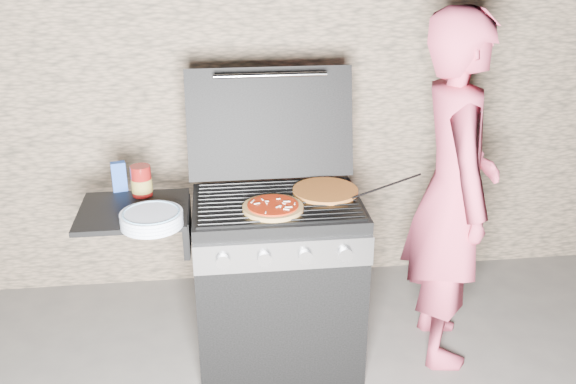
{
  "coord_description": "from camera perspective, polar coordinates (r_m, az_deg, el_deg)",
  "views": [
    {
      "loc": [
        -0.28,
        -2.76,
        2.14
      ],
      "look_at": [
        0.05,
        0.0,
        0.95
      ],
      "focal_mm": 40.0,
      "sensor_mm": 36.0,
      "label": 1
    }
  ],
  "objects": [
    {
      "name": "gas_grill",
      "position": [
        3.23,
        -5.35,
        -8.34
      ],
      "size": [
        1.34,
        0.79,
        0.91
      ],
      "primitive_type": null,
      "color": "black",
      "rests_on": "ground"
    },
    {
      "name": "sauce_jar",
      "position": [
        3.16,
        -12.9,
        0.99
      ],
      "size": [
        0.11,
        0.11,
        0.15
      ],
      "primitive_type": "cylinder",
      "rotation": [
        0.0,
        0.0,
        -0.2
      ],
      "color": "maroon",
      "rests_on": "gas_grill"
    },
    {
      "name": "person",
      "position": [
        3.25,
        14.43,
        -0.09
      ],
      "size": [
        0.5,
        0.7,
        1.79
      ],
      "primitive_type": "imported",
      "rotation": [
        0.0,
        0.0,
        1.46
      ],
      "color": "#C6425D",
      "rests_on": "ground"
    },
    {
      "name": "tongs",
      "position": [
        3.11,
        8.68,
        0.4
      ],
      "size": [
        0.37,
        0.11,
        0.08
      ],
      "primitive_type": "cylinder",
      "rotation": [
        0.0,
        1.4,
        0.27
      ],
      "color": "black",
      "rests_on": "gas_grill"
    },
    {
      "name": "ground",
      "position": [
        3.5,
        -0.84,
        -14.5
      ],
      "size": [
        50.0,
        50.0,
        0.0
      ],
      "primitive_type": "plane",
      "color": "#69635C"
    },
    {
      "name": "plate_stack",
      "position": [
        2.85,
        -12.02,
        -2.36
      ],
      "size": [
        0.29,
        0.29,
        0.06
      ],
      "primitive_type": "cylinder",
      "rotation": [
        0.0,
        0.0,
        0.06
      ],
      "color": "silver",
      "rests_on": "gas_grill"
    },
    {
      "name": "stone_wall",
      "position": [
        4.01,
        -2.49,
        5.16
      ],
      "size": [
        8.0,
        0.35,
        1.8
      ],
      "primitive_type": "cube",
      "color": "tan",
      "rests_on": "ground"
    },
    {
      "name": "blue_carton",
      "position": [
        3.24,
        -14.79,
        1.33
      ],
      "size": [
        0.08,
        0.05,
        0.15
      ],
      "primitive_type": "cube",
      "rotation": [
        0.0,
        0.0,
        0.21
      ],
      "color": "#2147A4",
      "rests_on": "gas_grill"
    },
    {
      "name": "pizza_plain",
      "position": [
        3.12,
        3.34,
        0.11
      ],
      "size": [
        0.41,
        0.41,
        0.02
      ],
      "primitive_type": "cylinder",
      "rotation": [
        0.0,
        0.0,
        0.37
      ],
      "color": "orange",
      "rests_on": "gas_grill"
    },
    {
      "name": "pizza_topped",
      "position": [
        2.92,
        -1.35,
        -1.31
      ],
      "size": [
        0.29,
        0.29,
        0.03
      ],
      "primitive_type": null,
      "rotation": [
        0.0,
        0.0,
        -0.03
      ],
      "color": "tan",
      "rests_on": "gas_grill"
    }
  ]
}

